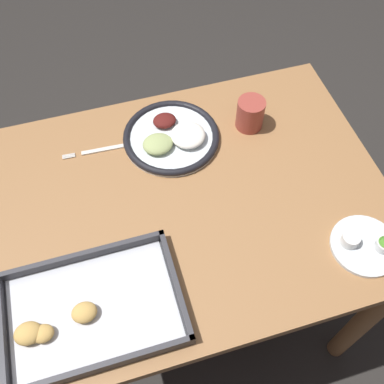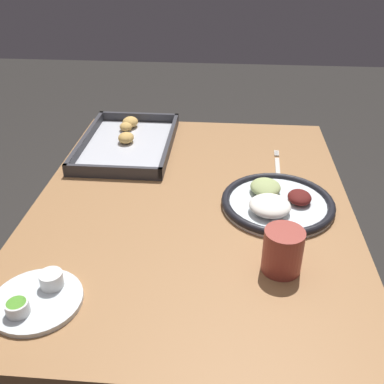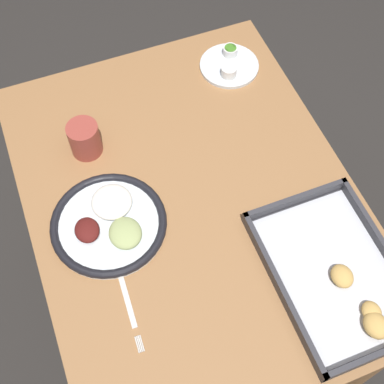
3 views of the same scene
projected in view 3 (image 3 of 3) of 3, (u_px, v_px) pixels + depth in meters
ground_plane at (192, 301)px, 1.93m from camera, size 8.00×8.00×0.00m
dining_table at (192, 223)px, 1.40m from camera, size 1.02×0.77×0.75m
dinner_plate at (110, 223)px, 1.24m from camera, size 0.27×0.27×0.05m
fork at (128, 301)px, 1.15m from camera, size 0.21×0.02×0.00m
saucer_plate at (229, 65)px, 1.49m from camera, size 0.17×0.17×0.04m
baking_tray at (338, 277)px, 1.17m from camera, size 0.40×0.27×0.04m
drinking_cup at (85, 139)px, 1.32m from camera, size 0.08×0.08×0.09m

